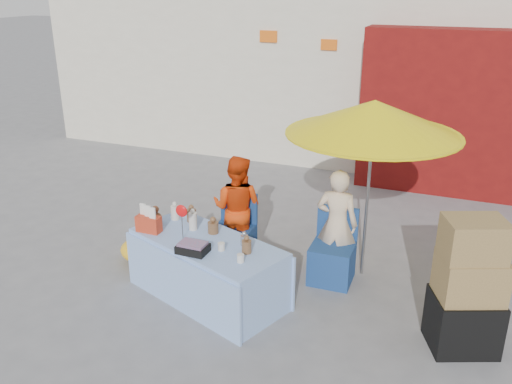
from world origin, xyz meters
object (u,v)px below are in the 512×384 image
at_px(chair_left, 233,242).
at_px(umbrella, 374,118).
at_px(market_table, 207,268).
at_px(chair_right, 332,260).
at_px(vendor_beige, 337,224).
at_px(vendor_orange, 237,208).
at_px(box_stack, 468,291).

xyz_separation_m(chair_left, umbrella, (1.55, 0.28, 1.64)).
distance_m(market_table, umbrella, 2.42).
xyz_separation_m(chair_right, vendor_beige, (0.00, 0.13, 0.40)).
bearing_deg(vendor_orange, market_table, 92.62).
relative_size(market_table, umbrella, 0.93).
relative_size(chair_left, vendor_beige, 0.65).
bearing_deg(vendor_beige, chair_left, 4.77).
distance_m(market_table, chair_right, 1.46).
bearing_deg(market_table, box_stack, 22.83).
xyz_separation_m(chair_left, chair_right, (1.25, 0.00, 0.00)).
relative_size(vendor_orange, umbrella, 0.64).
distance_m(chair_left, vendor_beige, 1.32).
bearing_deg(chair_right, chair_left, 178.65).
bearing_deg(box_stack, vendor_beige, 148.54).
xyz_separation_m(vendor_orange, umbrella, (1.55, 0.15, 1.23)).
xyz_separation_m(market_table, vendor_beige, (1.18, 0.98, 0.31)).
distance_m(market_table, box_stack, 2.64).
bearing_deg(box_stack, chair_left, 164.44).
height_order(chair_left, box_stack, box_stack).
bearing_deg(market_table, chair_right, 56.37).
bearing_deg(chair_left, vendor_beige, 4.77).
xyz_separation_m(vendor_orange, box_stack, (2.70, -0.89, -0.05)).
distance_m(market_table, vendor_orange, 1.03).
relative_size(market_table, chair_left, 2.30).
height_order(market_table, vendor_orange, vendor_orange).
xyz_separation_m(chair_right, vendor_orange, (-1.25, 0.13, 0.41)).
bearing_deg(vendor_orange, vendor_beige, 178.65).
distance_m(vendor_orange, box_stack, 2.84).
xyz_separation_m(chair_left, box_stack, (2.70, -0.75, 0.36)).
bearing_deg(umbrella, chair_left, -169.61).
relative_size(chair_right, vendor_orange, 0.64).
height_order(chair_right, vendor_beige, vendor_beige).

